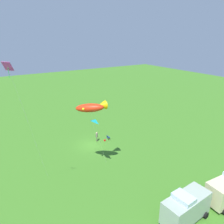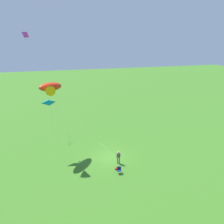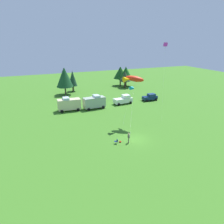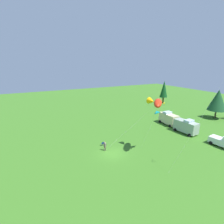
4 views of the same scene
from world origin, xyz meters
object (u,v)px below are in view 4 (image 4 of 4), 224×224
object	(u,v)px
person_kite_flyer	(105,146)
kite_delta_teal	(156,112)
van_camper_beige	(169,118)
backpack_on_grass	(105,147)
folding_chair	(103,143)
van_motorhome_grey	(186,126)
kite_large_fish	(156,103)
truck_white_pickup	(224,142)

from	to	relation	value
person_kite_flyer	kite_delta_teal	world-z (taller)	kite_delta_teal
van_camper_beige	kite_delta_teal	xyz separation A→B (m)	(9.75, -13.07, 5.89)
backpack_on_grass	kite_delta_teal	xyz separation A→B (m)	(5.54, 7.32, 7.42)
person_kite_flyer	folding_chair	world-z (taller)	person_kite_flyer
folding_chair	van_motorhome_grey	distance (m)	20.02
person_kite_flyer	folding_chair	distance (m)	2.14
person_kite_flyer	van_motorhome_grey	size ratio (longest dim) A/B	0.31
folding_chair	backpack_on_grass	bearing A→B (deg)	-164.13
person_kite_flyer	folding_chair	bearing A→B (deg)	11.61
backpack_on_grass	van_camper_beige	size ratio (longest dim) A/B	0.06
van_motorhome_grey	kite_large_fish	world-z (taller)	kite_large_fish
folding_chair	van_motorhome_grey	world-z (taller)	van_motorhome_grey
backpack_on_grass	kite_delta_teal	world-z (taller)	kite_delta_teal
backpack_on_grass	truck_white_pickup	size ratio (longest dim) A/B	0.06
van_motorhome_grey	truck_white_pickup	world-z (taller)	van_motorhome_grey
backpack_on_grass	truck_white_pickup	bearing A→B (deg)	62.94
kite_large_fish	kite_delta_teal	size ratio (longest dim) A/B	1.27
van_motorhome_grey	person_kite_flyer	bearing A→B (deg)	-96.09
backpack_on_grass	van_camper_beige	xyz separation A→B (m)	(-4.21, 20.40, 1.53)
van_motorhome_grey	folding_chair	bearing A→B (deg)	-101.91
van_camper_beige	van_motorhome_grey	world-z (taller)	same
kite_delta_teal	van_camper_beige	bearing A→B (deg)	126.72
van_camper_beige	van_motorhome_grey	distance (m)	6.27
van_camper_beige	kite_large_fish	world-z (taller)	kite_large_fish
truck_white_pickup	kite_large_fish	world-z (taller)	kite_large_fish
folding_chair	truck_white_pickup	bearing A→B (deg)	-112.91
folding_chair	van_motorhome_grey	xyz separation A→B (m)	(2.77, 19.80, 1.16)
van_camper_beige	kite_delta_teal	world-z (taller)	kite_delta_teal
kite_delta_teal	van_motorhome_grey	bearing A→B (deg)	105.95
folding_chair	van_camper_beige	distance (m)	20.86
folding_chair	kite_delta_teal	distance (m)	12.03
person_kite_flyer	van_camper_beige	xyz separation A→B (m)	(-5.47, 21.03, 0.62)
backpack_on_grass	kite_large_fish	bearing A→B (deg)	50.44
person_kite_flyer	backpack_on_grass	world-z (taller)	person_kite_flyer
folding_chair	van_camper_beige	size ratio (longest dim) A/B	0.15
van_motorhome_grey	kite_delta_teal	world-z (taller)	kite_delta_teal
folding_chair	kite_delta_teal	world-z (taller)	kite_delta_teal
folding_chair	kite_large_fish	size ratio (longest dim) A/B	0.08
person_kite_flyer	kite_delta_teal	size ratio (longest dim) A/B	0.22
van_motorhome_grey	truck_white_pickup	bearing A→B (deg)	1.55
person_kite_flyer	folding_chair	xyz separation A→B (m)	(-2.01, 0.49, -0.53)
kite_large_fish	kite_delta_teal	distance (m)	1.83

